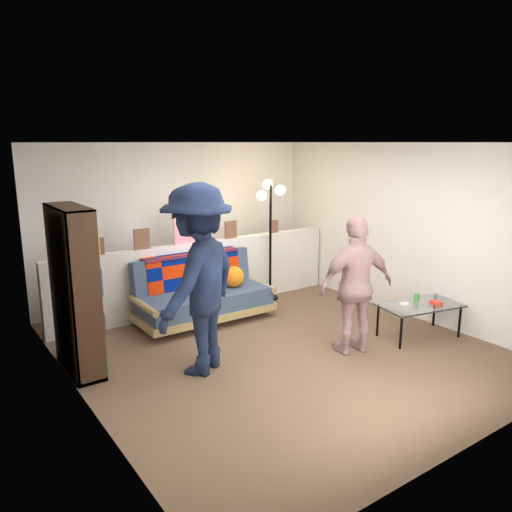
{
  "coord_description": "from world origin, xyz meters",
  "views": [
    {
      "loc": [
        -3.38,
        -4.46,
        2.4
      ],
      "look_at": [
        0.0,
        0.4,
        1.05
      ],
      "focal_mm": 35.0,
      "sensor_mm": 36.0,
      "label": 1
    }
  ],
  "objects": [
    {
      "name": "coffee_table",
      "position": [
        1.7,
        -0.76,
        0.4
      ],
      "size": [
        1.11,
        0.75,
        0.53
      ],
      "color": "black",
      "rests_on": "ground"
    },
    {
      "name": "person_left",
      "position": [
        -1.02,
        -0.01,
        1.01
      ],
      "size": [
        1.5,
        1.32,
        2.01
      ],
      "primitive_type": "imported",
      "rotation": [
        0.0,
        0.0,
        3.71
      ],
      "color": "black",
      "rests_on": "ground"
    },
    {
      "name": "bookshelf",
      "position": [
        -2.08,
        0.74,
        0.83
      ],
      "size": [
        0.3,
        0.89,
        1.78
      ],
      "color": "black",
      "rests_on": "ground"
    },
    {
      "name": "ledge_decor",
      "position": [
        -0.23,
        1.78,
        1.18
      ],
      "size": [
        2.97,
        0.02,
        0.45
      ],
      "color": "brown",
      "rests_on": "half_wall_ledge"
    },
    {
      "name": "room_shell",
      "position": [
        0.0,
        0.47,
        1.67
      ],
      "size": [
        4.6,
        5.05,
        2.45
      ],
      "color": "silver",
      "rests_on": "ground"
    },
    {
      "name": "ground",
      "position": [
        0.0,
        0.0,
        0.0
      ],
      "size": [
        5.0,
        5.0,
        0.0
      ],
      "primitive_type": "plane",
      "color": "brown",
      "rests_on": "ground"
    },
    {
      "name": "floor_lamp",
      "position": [
        1.1,
        1.61,
        1.31
      ],
      "size": [
        0.41,
        0.33,
        1.85
      ],
      "color": "black",
      "rests_on": "ground"
    },
    {
      "name": "half_wall_ledge",
      "position": [
        0.0,
        1.8,
        0.5
      ],
      "size": [
        4.45,
        0.15,
        1.0
      ],
      "primitive_type": "cube",
      "color": "silver",
      "rests_on": "ground"
    },
    {
      "name": "person_right",
      "position": [
        0.69,
        -0.61,
        0.8
      ],
      "size": [
        1.01,
        0.6,
        1.6
      ],
      "primitive_type": "imported",
      "rotation": [
        0.0,
        0.0,
        2.9
      ],
      "color": "pink",
      "rests_on": "ground"
    },
    {
      "name": "futon_sofa",
      "position": [
        -0.23,
        1.33,
        0.37
      ],
      "size": [
        1.86,
        0.91,
        0.8
      ],
      "color": "#A2874E",
      "rests_on": "ground"
    }
  ]
}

